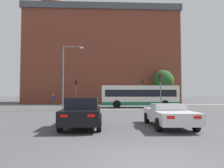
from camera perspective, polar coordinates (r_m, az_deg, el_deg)
The scene contains 14 objects.
ground_plane at distance 5.92m, azimuth 9.33°, elevation -19.71°, with size 400.00×400.00×0.00m, color #474749.
stop_line_strip at distance 25.19m, azimuth -0.06°, elevation -6.70°, with size 8.67×0.30×0.01m, color silver.
far_pavement at distance 36.93m, azimuth -0.91°, elevation -5.45°, with size 69.63×2.50×0.01m, color gray.
brick_civic_building at distance 48.26m, azimuth -2.84°, elevation 6.78°, with size 30.27×15.75×26.84m.
car_saloon_left at distance 11.67m, azimuth -7.74°, elevation -7.37°, with size 2.02×4.48×1.56m.
car_roadster_right at distance 12.21m, azimuth 14.48°, elevation -7.76°, with size 2.08×4.89×1.22m.
bus_crossing_lead at distance 29.48m, azimuth 7.17°, elevation -3.10°, with size 10.10×2.65×2.90m.
traffic_light_near_right at distance 26.77m, azimuth 12.57°, elevation -0.45°, with size 0.26×0.31×4.13m.
traffic_light_far_right at distance 37.24m, azimuth 7.96°, elevation -0.92°, with size 0.26×0.31×4.36m.
traffic_light_near_left at distance 25.86m, azimuth -12.70°, elevation 0.13°, with size 0.26×0.31×4.50m.
traffic_light_far_left at distance 36.86m, azimuth -9.45°, elevation -1.06°, with size 0.26×0.31×4.18m.
street_lamp_junction at distance 25.09m, azimuth -11.76°, elevation 3.54°, with size 2.36×0.36×7.27m.
pedestrian_waiting at distance 38.57m, azimuth -15.09°, elevation -3.68°, with size 0.41×0.26×1.78m.
tree_by_building at distance 39.77m, azimuth 13.24°, elevation 0.70°, with size 3.76×3.76×6.08m.
Camera 1 is at (-1.17, -5.54, 1.73)m, focal length 35.00 mm.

